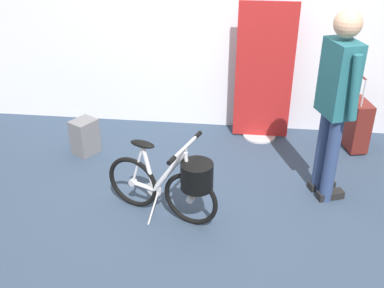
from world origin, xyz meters
name	(u,v)px	position (x,y,z in m)	size (l,w,h in m)	color
ground_plane	(206,220)	(0.00, 0.00, 0.00)	(6.49, 6.49, 0.00)	#2D3D51
back_wall	(224,6)	(0.00, 1.85, 1.37)	(6.49, 0.10, 2.73)	silver
floor_banner_stand	(264,81)	(0.46, 1.56, 0.66)	(0.60, 0.36, 1.49)	#B7B7BC
folding_bike_foreground	(174,182)	(-0.26, 0.00, 0.36)	(0.99, 0.53, 0.73)	black
visitor_near_wall	(336,97)	(1.01, 0.50, 0.95)	(0.35, 0.50, 1.66)	navy
rolling_suitcase	(356,124)	(1.44, 1.42, 0.28)	(0.26, 0.39, 0.83)	maroon
backpack_on_floor	(85,137)	(-1.35, 1.00, 0.18)	(0.31, 0.31, 0.37)	slate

